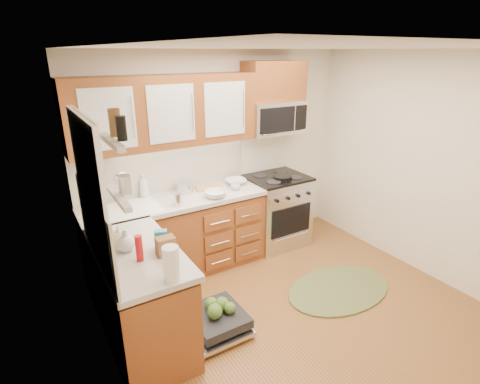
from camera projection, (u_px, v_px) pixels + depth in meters
floor at (305, 317)px, 3.71m from camera, size 3.50×3.50×0.00m
ceiling at (325, 48)px, 2.83m from camera, size 3.50×3.50×0.00m
wall_back at (219, 156)px, 4.67m from camera, size 3.50×0.04×2.50m
wall_left at (108, 253)px, 2.42m from camera, size 0.04×3.50×2.50m
wall_right at (434, 170)px, 4.11m from camera, size 0.04×3.50×2.50m
base_cabinet_back at (178, 238)px, 4.37m from camera, size 2.05×0.60×0.85m
base_cabinet_left at (141, 301)px, 3.28m from camera, size 0.60×1.25×0.85m
countertop_back at (176, 201)px, 4.19m from camera, size 2.07×0.64×0.05m
countertop_left at (137, 253)px, 3.11m from camera, size 0.64×1.27×0.05m
backsplash_back at (164, 168)px, 4.32m from camera, size 2.05×0.02×0.57m
backsplash_left at (95, 228)px, 2.86m from camera, size 0.02×1.25×0.57m
upper_cabinets at (165, 112)px, 3.95m from camera, size 2.05×0.35×0.75m
cabinet_over_mw at (274, 81)px, 4.54m from camera, size 0.76×0.35×0.47m
range at (276, 210)px, 5.01m from camera, size 0.76×0.64×0.95m
microwave at (274, 117)px, 4.68m from camera, size 0.76×0.38×0.40m
sink at (131, 220)px, 3.96m from camera, size 0.62×0.50×0.26m
dishwasher at (214, 322)px, 3.50m from camera, size 0.70×0.60×0.20m
window at (89, 187)px, 2.72m from camera, size 0.03×1.05×1.05m
window_blind at (86, 142)px, 2.62m from camera, size 0.02×0.96×0.40m
shelf_upper at (111, 142)px, 1.87m from camera, size 0.04×0.40×0.03m
shelf_lower at (118, 197)px, 1.98m from camera, size 0.04×0.40×0.03m
rug at (339, 289)px, 4.14m from camera, size 1.43×1.11×0.02m
skillet at (282, 177)px, 4.75m from camera, size 0.29×0.29×0.04m
stock_pot at (185, 188)px, 4.36m from camera, size 0.24×0.24×0.12m
cutting_board at (209, 188)px, 4.50m from camera, size 0.34×0.26×0.02m
canister at (177, 199)px, 3.98m from camera, size 0.12×0.12×0.14m
paper_towel_roll at (171, 263)px, 2.67m from camera, size 0.15×0.15×0.26m
mustard_bottle at (111, 241)px, 3.05m from camera, size 0.08×0.08×0.20m
red_bottle at (139, 248)px, 2.92m from camera, size 0.06×0.06×0.22m
wooden_box at (166, 246)px, 3.02m from camera, size 0.15×0.11×0.15m
blue_carton at (161, 240)px, 3.10m from camera, size 0.12×0.09×0.17m
bowl_a at (236, 182)px, 4.64m from camera, size 0.30×0.30×0.06m
bowl_b at (215, 194)px, 4.21m from camera, size 0.31×0.31×0.08m
cup at (235, 186)px, 4.44m from camera, size 0.12×0.12×0.09m
soap_bottle_a at (144, 186)px, 4.19m from camera, size 0.12×0.12×0.27m
soap_bottle_b at (119, 235)px, 3.18m from camera, size 0.08×0.08×0.18m
soap_bottle_c at (126, 240)px, 3.07m from camera, size 0.18×0.18×0.19m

